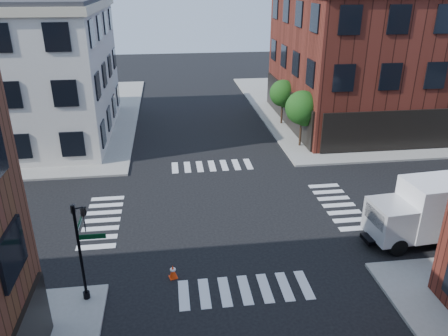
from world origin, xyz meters
name	(u,v)px	position (x,y,z in m)	size (l,w,h in m)	color
ground	(224,213)	(0.00, 0.00, 0.00)	(120.00, 120.00, 0.00)	black
sidewalk_ne	(391,105)	(21.00, 21.00, 0.07)	(30.00, 30.00, 0.15)	gray
building_ne	(422,57)	(20.50, 16.00, 6.00)	(25.00, 16.00, 12.00)	#421710
tree_near	(303,109)	(7.56, 9.98, 3.16)	(2.69, 2.69, 4.49)	black
tree_far	(283,95)	(7.56, 15.98, 2.87)	(2.43, 2.43, 4.07)	black
signal_pole	(81,242)	(-6.72, -6.68, 2.86)	(1.29, 1.24, 4.60)	black
box_truck	(441,209)	(10.72, -4.15, 1.75)	(7.57, 2.82, 3.37)	white
traffic_cone	(173,272)	(-3.13, -5.70, 0.32)	(0.45, 0.45, 0.67)	#F8390B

